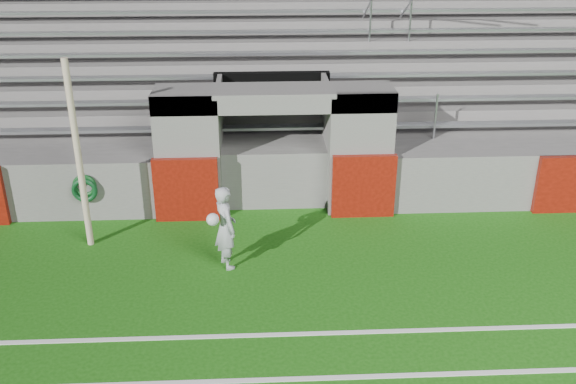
{
  "coord_description": "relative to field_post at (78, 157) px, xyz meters",
  "views": [
    {
      "loc": [
        -0.32,
        -8.93,
        5.98
      ],
      "look_at": [
        0.2,
        1.8,
        1.1
      ],
      "focal_mm": 40.0,
      "sensor_mm": 36.0,
      "label": 1
    }
  ],
  "objects": [
    {
      "name": "ground",
      "position": [
        3.57,
        -2.0,
        -1.79
      ],
      "size": [
        90.0,
        90.0,
        0.0
      ],
      "primitive_type": "plane",
      "color": "#17520D",
      "rests_on": "ground"
    },
    {
      "name": "field_post",
      "position": [
        0.0,
        0.0,
        0.0
      ],
      "size": [
        0.12,
        0.12,
        3.58
      ],
      "primitive_type": "cylinder",
      "color": "beige",
      "rests_on": "ground"
    },
    {
      "name": "stadium_structure",
      "position": [
        3.57,
        5.97,
        -0.3
      ],
      "size": [
        26.0,
        8.48,
        5.42
      ],
      "color": "#625F5D",
      "rests_on": "ground"
    },
    {
      "name": "goalkeeper_with_ball",
      "position": [
        2.63,
        -0.92,
        -1.01
      ],
      "size": [
        0.59,
        0.67,
        1.54
      ],
      "color": "#A7ABB1",
      "rests_on": "ground"
    },
    {
      "name": "hose_coil",
      "position": [
        -0.24,
        0.92,
        -1.03
      ],
      "size": [
        0.52,
        0.14,
        0.58
      ],
      "color": "#0D4116",
      "rests_on": "ground"
    }
  ]
}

